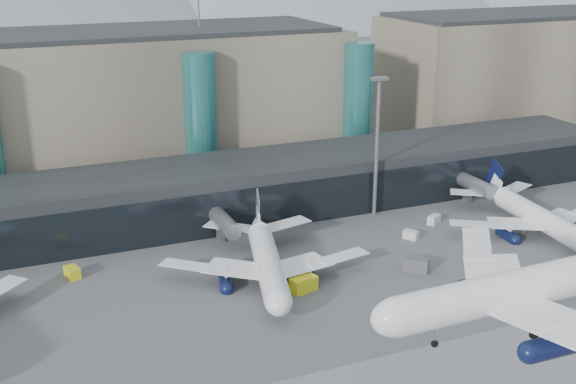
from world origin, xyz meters
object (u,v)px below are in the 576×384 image
object	(u,v)px
jet_parked_right	(530,207)
veh_d	(434,220)
jet_parked_mid	(266,249)
veh_c	(416,265)
lightmast_mid	(377,139)
veh_e	(525,215)
hero_jet	(544,275)
veh_h	(304,284)
veh_b	(72,272)
veh_g	(411,235)

from	to	relation	value
jet_parked_right	veh_d	distance (m)	16.60
jet_parked_mid	veh_c	size ratio (longest dim) A/B	8.74
lightmast_mid	jet_parked_mid	xyz separation A→B (m)	(-27.53, -15.68, -10.33)
jet_parked_mid	veh_e	bearing A→B (deg)	-72.07
hero_jet	jet_parked_mid	world-z (taller)	hero_jet
hero_jet	veh_d	size ratio (longest dim) A/B	12.54
veh_h	veh_c	bearing A→B (deg)	-15.23
hero_jet	veh_h	world-z (taller)	hero_jet
jet_parked_mid	veh_e	distance (m)	51.60
veh_b	veh_e	xyz separation A→B (m)	(78.70, -7.28, 0.08)
veh_d	veh_e	xyz separation A→B (m)	(16.17, -4.87, 0.13)
veh_e	veh_g	distance (m)	23.82
jet_parked_right	veh_b	distance (m)	77.39
lightmast_mid	veh_b	bearing A→B (deg)	-174.15
lightmast_mid	veh_g	bearing A→B (deg)	-89.63
lightmast_mid	jet_parked_mid	world-z (taller)	lightmast_mid
lightmast_mid	jet_parked_right	bearing A→B (deg)	-36.69
jet_parked_right	veh_e	size ratio (longest dim) A/B	10.43
jet_parked_right	veh_c	size ratio (longest dim) A/B	8.47
veh_d	veh_g	xyz separation A→B (m)	(-7.64, -4.48, -0.04)
jet_parked_right	veh_c	distance (m)	28.94
veh_b	veh_e	bearing A→B (deg)	-109.24
veh_h	veh_e	bearing A→B (deg)	-1.55
hero_jet	jet_parked_right	world-z (taller)	hero_jet
veh_c	veh_h	world-z (taller)	same
veh_e	veh_g	xyz separation A→B (m)	(-23.81, 0.40, -0.17)
veh_b	hero_jet	bearing A→B (deg)	-159.53
veh_d	hero_jet	bearing A→B (deg)	-144.25
jet_parked_mid	veh_g	size ratio (longest dim) A/B	13.64
veh_h	veh_g	bearing A→B (deg)	9.88
veh_d	veh_h	world-z (taller)	veh_h
lightmast_mid	veh_c	bearing A→B (deg)	-104.20
veh_e	veh_g	world-z (taller)	veh_e
jet_parked_mid	veh_c	bearing A→B (deg)	-95.70
veh_g	veh_h	world-z (taller)	veh_h
jet_parked_mid	veh_g	distance (m)	28.00
lightmast_mid	jet_parked_right	xyz separation A→B (m)	(21.79, -16.23, -10.43)
hero_jet	veh_b	distance (m)	69.47
veh_b	veh_h	world-z (taller)	veh_h
jet_parked_right	veh_c	xyz separation A→B (m)	(-27.79, -7.51, -2.92)
lightmast_mid	veh_h	distance (m)	36.35
hero_jet	veh_h	distance (m)	42.26
veh_c	veh_e	bearing A→B (deg)	63.48
veh_d	veh_g	bearing A→B (deg)	-179.18
hero_jet	jet_parked_right	bearing A→B (deg)	58.09
veh_c	veh_d	world-z (taller)	veh_c
lightmast_mid	veh_h	size ratio (longest dim) A/B	6.61
lightmast_mid	veh_c	size ratio (longest dim) A/B	6.64
jet_parked_right	veh_e	world-z (taller)	jet_parked_right
veh_c	veh_g	size ratio (longest dim) A/B	1.56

